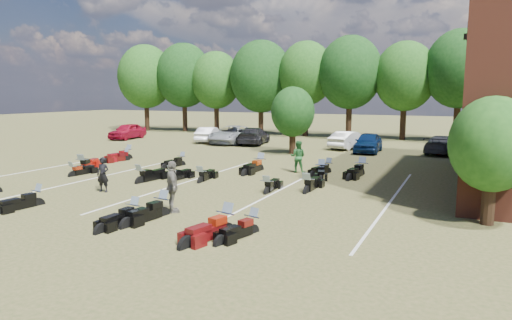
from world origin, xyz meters
The scene contains 35 objects.
ground centered at (0.00, 0.00, 0.00)m, with size 160.00×160.00×0.00m, color brown.
car_0 centered at (-20.51, 19.03, 0.77)m, with size 1.81×4.51×1.54m, color maroon.
car_1 centered at (-11.76, 19.90, 0.69)m, with size 1.46×4.20×1.38m, color silver.
car_2 centered at (-9.33, 19.85, 0.79)m, with size 2.62×5.68×1.58m, color gray.
car_3 centered at (-7.30, 20.03, 0.74)m, with size 2.08×5.11×1.48m, color black.
car_4 centered at (2.94, 18.66, 0.75)m, with size 1.77×4.39×1.50m, color navy.
car_5 centered at (1.06, 20.27, 0.71)m, with size 1.51×4.33×1.43m, color #B1B0AC.
car_6 centered at (9.26, 20.44, 0.77)m, with size 2.55×5.53×1.54m, color #561104.
car_7 centered at (8.14, 19.98, 0.69)m, with size 1.93×4.74×1.38m, color #313236.
person_black centered at (-5.13, -0.56, 0.79)m, with size 0.58×0.38×1.59m, color black.
person_green centered at (1.12, 8.02, 0.90)m, with size 0.88×0.68×1.81m, color #225C28.
person_grey centered at (-0.17, -2.21, 0.98)m, with size 1.14×0.48×1.95m, color #615C53.
motorcycle_2 centered at (-5.70, -3.64, 0.00)m, with size 0.68×2.15×1.20m, color black, non-canonical shape.
motorcycle_3 centered at (-0.72, -3.79, 0.00)m, with size 0.68×2.12×1.18m, color black, non-canonical shape.
motorcycle_4 centered at (-0.22, -2.82, 0.00)m, with size 0.75×2.35×1.31m, color black, non-canonical shape.
motorcycle_5 centered at (3.66, -3.30, 0.00)m, with size 0.65×2.02×1.13m, color black, non-canonical shape.
motorcycle_6 centered at (2.88, -3.65, 0.00)m, with size 0.78×2.43×1.36m, color #4D0B0B, non-canonical shape.
motorcycle_7 centered at (-10.26, 3.18, 0.00)m, with size 0.79×2.49×1.39m, color maroon, non-canonical shape.
motorcycle_8 centered at (-9.46, 1.73, 0.00)m, with size 0.64×2.02×1.13m, color black, non-canonical shape.
motorcycle_9 centered at (-3.75, 2.76, 0.00)m, with size 0.67×2.11×1.18m, color black, non-canonical shape.
motorcycle_10 centered at (-4.95, 1.80, 0.00)m, with size 0.76×2.37×1.32m, color black, non-canonical shape.
motorcycle_11 centered at (-2.31, 3.20, 0.00)m, with size 0.67×2.11×1.18m, color black, non-canonical shape.
motorcycle_12 centered at (1.73, 2.28, 0.00)m, with size 0.66×2.06×1.15m, color black, non-canonical shape.
motorcycle_13 centered at (3.31, 3.15, 0.00)m, with size 0.74×2.31×1.29m, color black, non-canonical shape.
motorcycle_14 centered at (-10.85, 7.55, 0.00)m, with size 0.68×2.13×1.19m, color #420A09, non-canonical shape.
motorcycle_15 centered at (-11.16, 8.13, 0.00)m, with size 0.78×2.44×1.36m, color maroon, non-canonical shape.
motorcycle_16 centered at (-6.27, 7.36, 0.00)m, with size 0.67×2.10×1.17m, color black, non-canonical shape.
motorcycle_17 centered at (-1.10, 7.73, 0.00)m, with size 0.80×2.52×1.41m, color black, non-canonical shape.
motorcycle_18 centered at (2.70, 8.60, 0.00)m, with size 0.67×2.11×1.18m, color black, non-canonical shape.
motorcycle_19 centered at (2.64, 7.57, 0.00)m, with size 0.71×2.22×1.24m, color black, non-canonical shape.
motorcycle_20 centered at (4.57, 8.69, 0.00)m, with size 0.79×2.48×1.38m, color black, non-canonical shape.
tree_line centered at (-1.00, 29.00, 6.31)m, with size 56.00×6.00×9.79m.
young_tree_near_building centered at (10.50, 1.00, 2.75)m, with size 2.80×2.80×4.16m.
young_tree_midfield centered at (-2.00, 15.50, 3.09)m, with size 3.20×3.20×4.70m.
parking_lines centered at (-3.00, 3.00, 0.01)m, with size 20.10×14.00×0.01m.
Camera 1 is at (9.73, -16.03, 4.44)m, focal length 32.00 mm.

